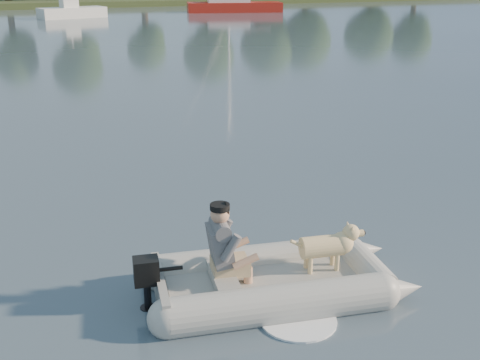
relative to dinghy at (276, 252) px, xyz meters
name	(u,v)px	position (x,y,z in m)	size (l,w,h in m)	color
water	(280,276)	(0.24, 0.36, -0.57)	(160.00, 160.00, 0.00)	slate
shore_bank	(34,3)	(0.24, 62.36, -0.32)	(160.00, 12.00, 0.70)	#47512D
dinghy	(276,252)	(0.00, 0.00, 0.00)	(4.50, 3.06, 1.35)	#A7A7A2
man	(222,242)	(-0.67, 0.14, 0.18)	(0.70, 0.60, 1.05)	#5D5D61
dog	(322,250)	(0.63, -0.03, -0.07)	(0.91, 0.32, 0.60)	#D6BC7B
outboard_motor	(147,286)	(-1.60, 0.21, -0.27)	(0.40, 0.28, 0.76)	black
motorboat	(72,5)	(2.31, 45.09, 0.46)	(5.37, 2.07, 2.27)	white
sailboat	(233,6)	(16.69, 46.83, -0.06)	(8.83, 4.37, 11.65)	#B01E14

